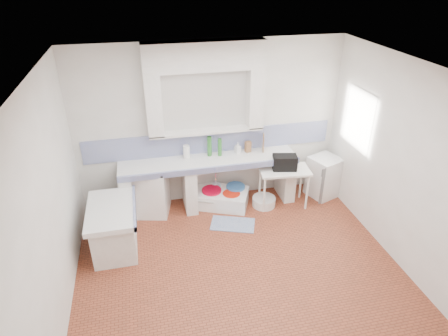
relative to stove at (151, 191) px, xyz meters
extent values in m
plane|color=brown|center=(1.11, -1.72, -0.41)|extent=(4.50, 4.50, 0.00)
plane|color=white|center=(1.11, -1.72, 2.39)|extent=(4.50, 4.50, 0.00)
plane|color=white|center=(1.11, 0.28, 0.99)|extent=(4.50, 0.00, 4.50)
plane|color=white|center=(1.11, -3.72, 0.99)|extent=(4.50, 0.00, 4.50)
plane|color=white|center=(-1.14, -1.72, 0.99)|extent=(0.00, 4.50, 4.50)
plane|color=white|center=(3.36, -1.72, 0.99)|extent=(0.00, 4.50, 4.50)
cube|color=white|center=(1.01, 0.16, 2.17)|extent=(1.90, 0.25, 0.45)
cube|color=#341D10|center=(3.54, -0.52, 1.19)|extent=(0.35, 0.86, 1.06)
cube|color=white|center=(3.39, -0.52, 1.57)|extent=(0.01, 0.84, 0.24)
cube|color=white|center=(1.01, -0.02, 0.45)|extent=(3.00, 0.60, 0.08)
cube|color=navy|center=(1.01, -0.30, 0.45)|extent=(3.00, 0.04, 0.10)
cube|color=white|center=(-0.39, -0.02, 0.00)|extent=(0.20, 0.55, 0.82)
cube|color=white|center=(0.66, -0.02, 0.00)|extent=(0.20, 0.55, 0.82)
cube|color=white|center=(2.41, -0.02, 0.00)|extent=(0.20, 0.55, 0.82)
cube|color=white|center=(-0.59, -0.82, 0.25)|extent=(0.70, 1.10, 0.08)
cube|color=white|center=(-0.59, -0.82, -0.10)|extent=(0.60, 1.00, 0.62)
cube|color=navy|center=(-0.26, -0.82, 0.25)|extent=(0.04, 1.10, 0.10)
cube|color=navy|center=(1.11, 0.27, 0.69)|extent=(4.27, 0.03, 0.40)
cube|color=white|center=(0.00, 0.00, 0.00)|extent=(0.69, 0.68, 0.82)
cube|color=white|center=(1.16, -0.05, -0.29)|extent=(1.17, 0.92, 0.25)
cube|color=white|center=(2.27, -0.30, -0.06)|extent=(0.89, 0.56, 0.04)
cube|color=white|center=(3.11, -0.14, -0.03)|extent=(0.63, 0.63, 0.75)
cylinder|color=#BB0122|center=(1.05, -0.03, -0.25)|extent=(0.41, 0.41, 0.32)
cylinder|color=red|center=(1.37, -0.18, -0.27)|extent=(0.40, 0.40, 0.28)
cylinder|color=#336FB7|center=(1.49, 0.00, -0.25)|extent=(0.40, 0.40, 0.31)
cylinder|color=white|center=(1.94, -0.26, -0.33)|extent=(0.46, 0.46, 0.16)
cylinder|color=silver|center=(1.14, 0.13, -0.24)|extent=(0.11, 0.11, 0.34)
cylinder|color=silver|center=(1.21, 0.13, -0.25)|extent=(0.11, 0.11, 0.32)
cube|color=black|center=(2.27, -0.28, 0.42)|extent=(0.44, 0.31, 0.25)
cylinder|color=#2B7229|center=(1.05, 0.13, 0.66)|extent=(0.08, 0.08, 0.35)
cylinder|color=#2B7229|center=(1.22, 0.10, 0.64)|extent=(0.07, 0.07, 0.31)
cube|color=brown|center=(1.73, 0.13, 0.59)|extent=(0.11, 0.10, 0.19)
cube|color=brown|center=(2.01, 0.13, 0.63)|extent=(0.08, 0.21, 0.29)
cylinder|color=white|center=(0.66, 0.13, 0.60)|extent=(0.14, 0.14, 0.23)
imported|color=white|center=(1.55, 0.13, 0.59)|extent=(0.11, 0.12, 0.19)
cube|color=navy|center=(1.27, -0.69, -0.40)|extent=(0.81, 0.63, 0.01)
camera|label=1|loc=(-0.02, -5.70, 3.47)|focal=31.06mm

